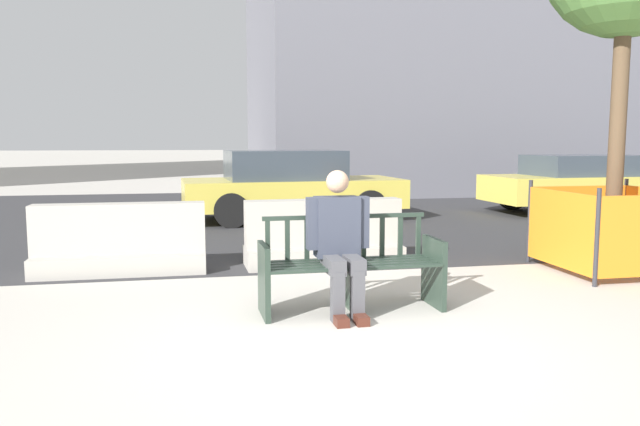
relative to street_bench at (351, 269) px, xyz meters
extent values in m
plane|color=#B7B2A8|center=(-0.25, -1.03, -0.40)|extent=(200.00, 200.00, 0.00)
cube|color=#333335|center=(-0.25, 7.67, -0.39)|extent=(120.00, 12.00, 0.01)
cube|color=#28382D|center=(-0.82, -0.05, -0.07)|extent=(0.06, 0.51, 0.66)
cube|color=#28382D|center=(0.82, 0.00, -0.07)|extent=(0.06, 0.51, 0.66)
cube|color=#28382D|center=(0.00, -0.03, -0.17)|extent=(0.05, 0.32, 0.45)
cube|color=#28382D|center=(0.01, -0.26, 0.05)|extent=(1.60, 0.11, 0.02)
cube|color=#28382D|center=(0.00, -0.14, 0.05)|extent=(1.60, 0.11, 0.02)
cube|color=#28382D|center=(0.00, -0.03, 0.05)|extent=(1.60, 0.11, 0.02)
cube|color=#28382D|center=(0.00, 0.09, 0.05)|extent=(1.60, 0.11, 0.02)
cube|color=#28382D|center=(-0.01, 0.20, 0.05)|extent=(1.60, 0.11, 0.02)
cube|color=#28382D|center=(-0.01, 0.21, 0.46)|extent=(1.60, 0.08, 0.04)
cube|color=#28382D|center=(-0.76, 0.19, 0.25)|extent=(0.04, 0.03, 0.38)
cube|color=#28382D|center=(-0.57, 0.20, 0.25)|extent=(0.04, 0.03, 0.38)
cube|color=#28382D|center=(-0.38, 0.20, 0.25)|extent=(0.04, 0.03, 0.38)
cube|color=#28382D|center=(-0.19, 0.21, 0.25)|extent=(0.04, 0.03, 0.38)
cube|color=#28382D|center=(-0.01, 0.21, 0.25)|extent=(0.04, 0.03, 0.38)
cube|color=#28382D|center=(0.18, 0.22, 0.25)|extent=(0.04, 0.03, 0.38)
cube|color=#28382D|center=(0.37, 0.22, 0.25)|extent=(0.04, 0.03, 0.38)
cube|color=#28382D|center=(0.56, 0.23, 0.25)|extent=(0.04, 0.03, 0.38)
cube|color=#28382D|center=(0.74, 0.23, 0.25)|extent=(0.04, 0.03, 0.38)
cube|color=#28382D|center=(-0.82, -0.07, 0.25)|extent=(0.06, 0.46, 0.03)
cube|color=#28382D|center=(0.82, -0.02, 0.25)|extent=(0.06, 0.46, 0.03)
cube|color=#383D4C|center=(-0.13, 0.04, 0.39)|extent=(0.41, 0.25, 0.56)
sphere|color=tan|center=(-0.13, 0.02, 0.81)|extent=(0.21, 0.21, 0.21)
cube|color=#4C4C51|center=(-0.21, -0.18, 0.08)|extent=(0.15, 0.44, 0.14)
cube|color=#4C4C51|center=(-0.03, -0.18, 0.08)|extent=(0.15, 0.44, 0.14)
cube|color=#4C4C51|center=(-0.21, -0.35, -0.17)|extent=(0.11, 0.11, 0.45)
cube|color=#4C4C51|center=(-0.03, -0.35, -0.17)|extent=(0.11, 0.11, 0.45)
cube|color=#4C2319|center=(-0.20, -0.43, -0.36)|extent=(0.12, 0.26, 0.08)
cube|color=#4C2319|center=(-0.02, -0.43, -0.36)|extent=(0.12, 0.26, 0.08)
cube|color=#383D4C|center=(-0.37, 0.00, 0.43)|extent=(0.09, 0.12, 0.48)
cube|color=#383D4C|center=(0.12, 0.02, 0.43)|extent=(0.09, 0.12, 0.48)
cube|color=#ADA89E|center=(0.19, 2.17, -0.28)|extent=(2.02, 0.74, 0.24)
cube|color=#ADA89E|center=(0.19, 2.17, 0.14)|extent=(2.01, 0.36, 0.60)
cube|color=#ADA89E|center=(-2.31, 2.15, -0.28)|extent=(2.00, 0.68, 0.24)
cube|color=#ADA89E|center=(-2.31, 2.15, 0.14)|extent=(2.00, 0.30, 0.60)
cylinder|color=brown|center=(3.54, 1.09, 1.18)|extent=(0.19, 0.19, 3.16)
cylinder|color=#2D2D33|center=(2.84, 0.39, 0.14)|extent=(0.05, 0.05, 1.08)
cylinder|color=#2D2D33|center=(2.84, 1.78, 0.14)|extent=(0.05, 0.05, 1.08)
cylinder|color=#2D2D33|center=(4.24, 1.78, 0.14)|extent=(0.05, 0.05, 1.08)
cube|color=orange|center=(3.54, 1.78, 0.14)|extent=(1.39, 0.03, 0.91)
cube|color=orange|center=(2.84, 1.09, 0.14)|extent=(0.03, 1.39, 0.91)
cube|color=#DBC64C|center=(7.22, 6.80, 0.14)|extent=(4.74, 1.89, 0.56)
cube|color=#38424C|center=(7.03, 6.80, 0.65)|extent=(2.42, 1.61, 0.45)
cylinder|color=black|center=(8.64, 7.67, -0.08)|extent=(0.65, 0.24, 0.64)
cylinder|color=black|center=(5.74, 7.58, -0.08)|extent=(0.65, 0.24, 0.64)
cylinder|color=black|center=(5.79, 5.93, -0.08)|extent=(0.65, 0.24, 0.64)
cube|color=#DBC64C|center=(0.49, 6.75, 0.14)|extent=(4.38, 2.07, 0.56)
cube|color=#38424C|center=(0.32, 6.74, 0.71)|extent=(2.32, 1.74, 0.57)
cylinder|color=black|center=(1.77, 7.69, -0.08)|extent=(0.65, 0.26, 0.64)
cylinder|color=black|center=(1.87, 5.95, -0.08)|extent=(0.65, 0.26, 0.64)
cylinder|color=black|center=(-0.88, 7.54, -0.08)|extent=(0.65, 0.26, 0.64)
cylinder|color=black|center=(-0.78, 5.80, -0.08)|extent=(0.65, 0.26, 0.64)
camera|label=1|loc=(-1.40, -5.55, 1.19)|focal=35.00mm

